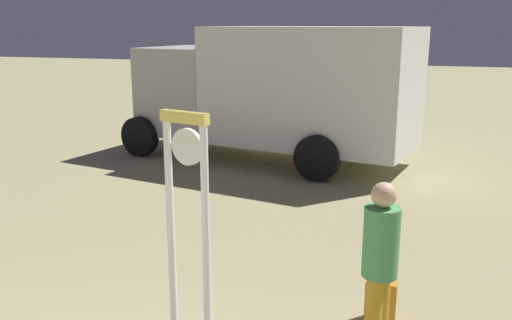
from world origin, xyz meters
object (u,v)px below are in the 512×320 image
object	(u,v)px
standing_clock	(188,210)
person_near_clock	(380,262)
backpack	(381,301)
box_truck_near	(279,88)

from	to	relation	value
standing_clock	person_near_clock	xyz separation A→B (m)	(1.67, 0.33, -0.42)
standing_clock	backpack	distance (m)	2.22
person_near_clock	box_truck_near	xyz separation A→B (m)	(-2.82, 6.99, 0.67)
person_near_clock	backpack	bearing A→B (deg)	90.98
person_near_clock	box_truck_near	distance (m)	7.57
standing_clock	box_truck_near	distance (m)	7.41
backpack	box_truck_near	world-z (taller)	box_truck_near
person_near_clock	standing_clock	bearing A→B (deg)	-168.85
box_truck_near	standing_clock	bearing A→B (deg)	-81.12
standing_clock	backpack	bearing A→B (deg)	29.90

